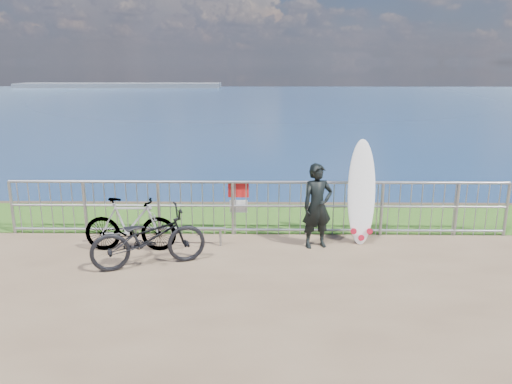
{
  "coord_description": "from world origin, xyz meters",
  "views": [
    {
      "loc": [
        0.11,
        -8.06,
        3.41
      ],
      "look_at": [
        -0.02,
        1.2,
        1.0
      ],
      "focal_mm": 35.0,
      "sensor_mm": 36.0,
      "label": 1
    }
  ],
  "objects_px": {
    "surfboard": "(361,196)",
    "bicycle_near": "(149,238)",
    "bicycle_far": "(130,224)",
    "surfer": "(317,206)"
  },
  "relations": [
    {
      "from": "surfer",
      "to": "bicycle_far",
      "type": "relative_size",
      "value": 0.95
    },
    {
      "from": "surfboard",
      "to": "surfer",
      "type": "bearing_deg",
      "value": -161.96
    },
    {
      "from": "surfer",
      "to": "bicycle_near",
      "type": "height_order",
      "value": "surfer"
    },
    {
      "from": "surfboard",
      "to": "bicycle_near",
      "type": "xyz_separation_m",
      "value": [
        -3.84,
        -1.26,
        -0.41
      ]
    },
    {
      "from": "bicycle_near",
      "to": "surfer",
      "type": "bearing_deg",
      "value": -92.7
    },
    {
      "from": "bicycle_near",
      "to": "bicycle_far",
      "type": "height_order",
      "value": "bicycle_near"
    },
    {
      "from": "surfboard",
      "to": "bicycle_near",
      "type": "distance_m",
      "value": 4.06
    },
    {
      "from": "bicycle_far",
      "to": "bicycle_near",
      "type": "bearing_deg",
      "value": -145.01
    },
    {
      "from": "bicycle_near",
      "to": "bicycle_far",
      "type": "xyz_separation_m",
      "value": [
        -0.5,
        0.72,
        -0.0
      ]
    },
    {
      "from": "surfboard",
      "to": "bicycle_far",
      "type": "height_order",
      "value": "surfboard"
    }
  ]
}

